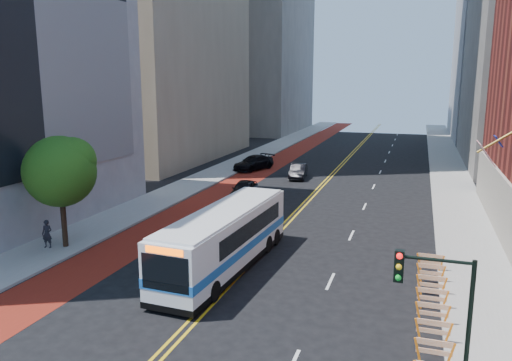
{
  "coord_description": "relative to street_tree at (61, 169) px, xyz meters",
  "views": [
    {
      "loc": [
        8.61,
        -17.75,
        10.04
      ],
      "look_at": [
        0.17,
        8.0,
        4.54
      ],
      "focal_mm": 35.0,
      "sensor_mm": 36.0,
      "label": 1
    }
  ],
  "objects": [
    {
      "name": "sidewalk_left",
      "position": [
        -0.76,
        23.96,
        -4.84
      ],
      "size": [
        4.0,
        140.0,
        0.15
      ],
      "primitive_type": "cube",
      "color": "gray",
      "rests_on": "ground"
    },
    {
      "name": "bus_lane_paint",
      "position": [
        3.14,
        23.96,
        -4.91
      ],
      "size": [
        3.6,
        140.0,
        0.01
      ],
      "primitive_type": "cube",
      "color": "maroon",
      "rests_on": "ground"
    },
    {
      "name": "construction_barriers",
      "position": [
        20.84,
        -2.62,
        -4.24
      ],
      "size": [
        1.42,
        10.91,
        1.0
      ],
      "color": "orange",
      "rests_on": "ground"
    },
    {
      "name": "transit_bus",
      "position": [
        10.36,
        -0.02,
        -3.18
      ],
      "size": [
        3.31,
        12.16,
        3.31
      ],
      "rotation": [
        0.0,
        0.0,
        -0.06
      ],
      "color": "white",
      "rests_on": "ground"
    },
    {
      "name": "traffic_signal",
      "position": [
        20.66,
        -9.55,
        -1.19
      ],
      "size": [
        2.21,
        0.34,
        5.07
      ],
      "color": "black",
      "rests_on": "sidewalk_right"
    },
    {
      "name": "center_line_inner",
      "position": [
        11.06,
        23.96,
        -4.91
      ],
      "size": [
        0.14,
        140.0,
        0.01
      ],
      "primitive_type": "cube",
      "color": "gold",
      "rests_on": "ground"
    },
    {
      "name": "lane_dashes",
      "position": [
        16.04,
        31.96,
        -4.9
      ],
      "size": [
        0.14,
        98.2,
        0.01
      ],
      "color": "silver",
      "rests_on": "ground"
    },
    {
      "name": "car_c",
      "position": [
        2.27,
        28.97,
        -4.11
      ],
      "size": [
        4.08,
        5.98,
        1.61
      ],
      "primitive_type": "imported",
      "rotation": [
        0.0,
        0.0,
        -0.36
      ],
      "color": "black",
      "rests_on": "ground"
    },
    {
      "name": "sidewalk_right",
      "position": [
        23.24,
        23.96,
        -4.84
      ],
      "size": [
        4.0,
        140.0,
        0.15
      ],
      "primitive_type": "cube",
      "color": "gray",
      "rests_on": "ground"
    },
    {
      "name": "center_line_outer",
      "position": [
        11.42,
        23.96,
        -4.91
      ],
      "size": [
        0.14,
        140.0,
        0.01
      ],
      "primitive_type": "cube",
      "color": "gold",
      "rests_on": "ground"
    },
    {
      "name": "street_tree",
      "position": [
        0.0,
        0.0,
        0.0
      ],
      "size": [
        4.2,
        4.2,
        6.7
      ],
      "color": "black",
      "rests_on": "sidewalk_left"
    },
    {
      "name": "pedestrian",
      "position": [
        -0.89,
        -0.59,
        -3.91
      ],
      "size": [
        0.68,
        0.51,
        1.7
      ],
      "primitive_type": "imported",
      "rotation": [
        0.0,
        0.0,
        0.18
      ],
      "color": "black",
      "rests_on": "sidewalk_left"
    },
    {
      "name": "ground",
      "position": [
        11.24,
        -6.04,
        -4.91
      ],
      "size": [
        160.0,
        160.0,
        0.0
      ],
      "primitive_type": "plane",
      "color": "black",
      "rests_on": "ground"
    },
    {
      "name": "car_b",
      "position": [
        8.21,
        25.76,
        -4.18
      ],
      "size": [
        2.1,
        4.62,
        1.47
      ],
      "primitive_type": "imported",
      "rotation": [
        0.0,
        0.0,
        0.13
      ],
      "color": "black",
      "rests_on": "ground"
    },
    {
      "name": "car_a",
      "position": [
        5.86,
        15.57,
        -4.14
      ],
      "size": [
        2.27,
        4.7,
        1.55
      ],
      "primitive_type": "imported",
      "rotation": [
        0.0,
        0.0,
        0.1
      ],
      "color": "black",
      "rests_on": "ground"
    }
  ]
}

